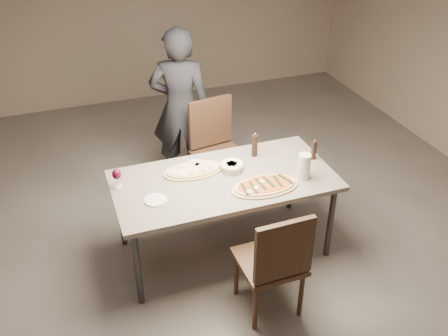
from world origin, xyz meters
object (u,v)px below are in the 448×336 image
object	(u,v)px
pepper_mill_left	(255,145)
diner	(180,108)
carafe	(304,166)
chair_near	(275,260)
bread_basket	(232,166)
chair_far	(216,145)
ham_pizza	(193,170)
zucchini_pizza	(265,186)
dining_table	(224,184)

from	to	relation	value
pepper_mill_left	diner	bearing A→B (deg)	111.89
carafe	chair_near	world-z (taller)	carafe
bread_basket	chair_near	world-z (taller)	chair_near
chair_near	chair_far	distance (m)	1.68
pepper_mill_left	carafe	xyz separation A→B (m)	(0.24, -0.46, 0.00)
ham_pizza	diner	world-z (taller)	diner
zucchini_pizza	ham_pizza	xyz separation A→B (m)	(-0.47, 0.41, -0.00)
diner	pepper_mill_left	bearing A→B (deg)	134.22
zucchini_pizza	pepper_mill_left	world-z (taller)	pepper_mill_left
bread_basket	diner	world-z (taller)	diner
chair_near	chair_far	size ratio (longest dim) A/B	0.95
dining_table	chair_near	bearing A→B (deg)	-83.01
carafe	diner	xyz separation A→B (m)	(-0.63, 1.44, -0.03)
dining_table	zucchini_pizza	bearing A→B (deg)	-41.55
chair_far	diner	bearing A→B (deg)	-64.49
ham_pizza	chair_near	distance (m)	1.06
dining_table	carafe	xyz separation A→B (m)	(0.61, -0.20, 0.17)
bread_basket	chair_near	bearing A→B (deg)	-90.24
bread_basket	diner	bearing A→B (deg)	96.32
zucchini_pizza	pepper_mill_left	bearing A→B (deg)	88.06
pepper_mill_left	dining_table	bearing A→B (deg)	-145.75
diner	chair_near	bearing A→B (deg)	115.75
bread_basket	pepper_mill_left	size ratio (longest dim) A/B	0.87
bread_basket	carafe	size ratio (longest dim) A/B	0.91
chair_far	dining_table	bearing A→B (deg)	66.66
dining_table	bread_basket	xyz separation A→B (m)	(0.10, 0.10, 0.10)
pepper_mill_left	diner	world-z (taller)	diner
chair_near	diner	bearing A→B (deg)	92.42
zucchini_pizza	carafe	bearing A→B (deg)	15.35
zucchini_pizza	chair_near	bearing A→B (deg)	-94.65
bread_basket	zucchini_pizza	bearing A→B (deg)	-64.39
chair_far	diner	size ratio (longest dim) A/B	0.60
ham_pizza	carafe	size ratio (longest dim) A/B	2.36
bread_basket	dining_table	bearing A→B (deg)	-136.35
pepper_mill_left	bread_basket	bearing A→B (deg)	-150.04
pepper_mill_left	chair_near	bearing A→B (deg)	-104.42
dining_table	chair_near	distance (m)	0.83
pepper_mill_left	ham_pizza	bearing A→B (deg)	-172.97
bread_basket	carafe	bearing A→B (deg)	-30.92
zucchini_pizza	chair_far	xyz separation A→B (m)	(-0.03, 1.10, -0.20)
chair_near	pepper_mill_left	bearing A→B (deg)	74.58
zucchini_pizza	chair_far	bearing A→B (deg)	102.73
bread_basket	chair_far	size ratio (longest dim) A/B	0.19
ham_pizza	diner	distance (m)	1.07
ham_pizza	diner	xyz separation A→B (m)	(0.18, 1.06, 0.07)
ham_pizza	chair_far	xyz separation A→B (m)	(0.43, 0.69, -0.20)
ham_pizza	bread_basket	size ratio (longest dim) A/B	2.61
carafe	chair_far	size ratio (longest dim) A/B	0.22
ham_pizza	chair_near	xyz separation A→B (m)	(0.30, -0.99, -0.23)
bread_basket	carafe	world-z (taller)	carafe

